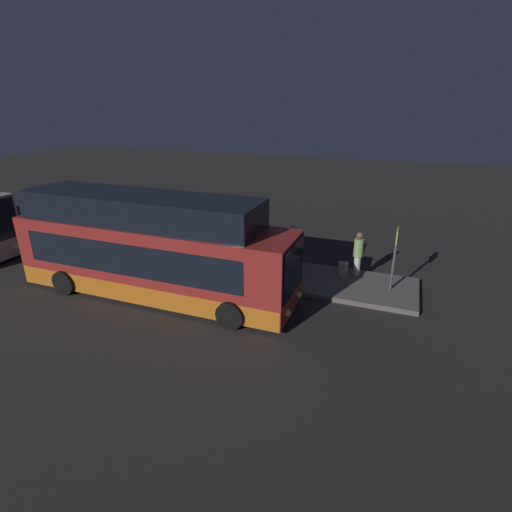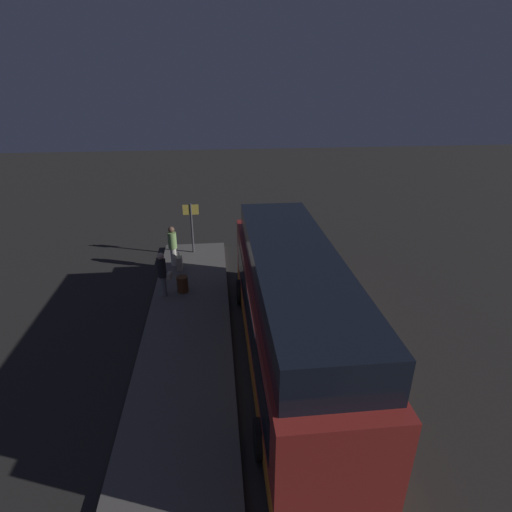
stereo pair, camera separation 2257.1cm
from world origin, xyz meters
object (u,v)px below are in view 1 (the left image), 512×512
at_px(passenger_boarding, 358,252).
at_px(passenger_waiting, 293,243).
at_px(trash_bin, 294,264).
at_px(suitcase, 343,269).
at_px(bus_lead, 151,252).
at_px(sign_post, 395,250).

relative_size(passenger_boarding, passenger_waiting, 1.02).
relative_size(passenger_waiting, trash_bin, 2.79).
xyz_separation_m(passenger_waiting, suitcase, (2.26, -0.43, -0.70)).
relative_size(bus_lead, suitcase, 12.63).
relative_size(passenger_boarding, sign_post, 0.76).
height_order(bus_lead, suitcase, bus_lead).
bearing_deg(sign_post, passenger_boarding, 149.73).
bearing_deg(trash_bin, passenger_boarding, 12.25).
height_order(passenger_boarding, passenger_waiting, passenger_boarding).
relative_size(bus_lead, trash_bin, 16.47).
height_order(passenger_waiting, trash_bin, passenger_waiting).
xyz_separation_m(suitcase, trash_bin, (-2.00, -0.25, 0.02)).
relative_size(passenger_waiting, suitcase, 2.14).
bearing_deg(suitcase, passenger_boarding, 29.79).
height_order(bus_lead, passenger_boarding, bus_lead).
height_order(bus_lead, passenger_waiting, bus_lead).
bearing_deg(bus_lead, suitcase, 29.97).
xyz_separation_m(bus_lead, sign_post, (8.34, 3.20, 0.07)).
xyz_separation_m(passenger_boarding, suitcase, (-0.51, -0.29, -0.71)).
height_order(passenger_boarding, suitcase, passenger_boarding).
height_order(suitcase, sign_post, sign_post).
xyz_separation_m(suitcase, sign_post, (1.89, -0.52, 1.26)).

